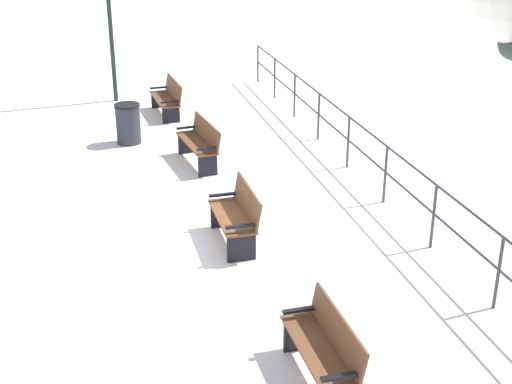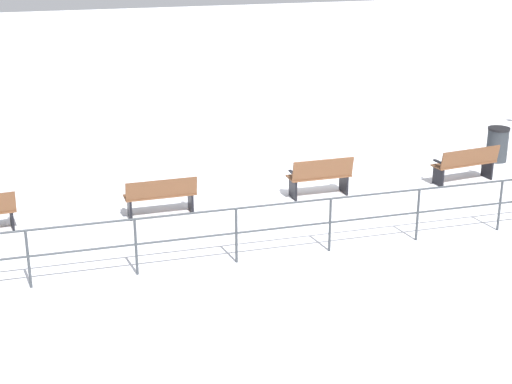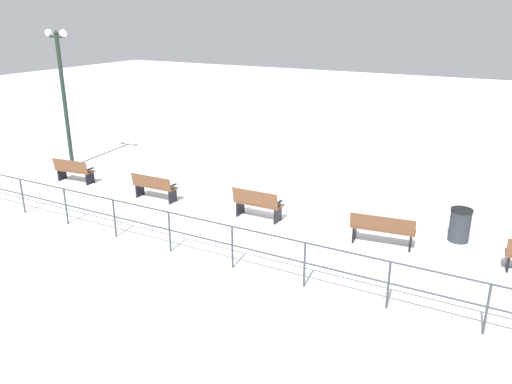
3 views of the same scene
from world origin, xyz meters
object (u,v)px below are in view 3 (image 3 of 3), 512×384
at_px(bench_fourth, 154,186).
at_px(trash_bin, 460,225).
at_px(bench_third, 257,204).
at_px(lamppost_middle, 62,82).
at_px(bench_second, 382,229).
at_px(bench_fifth, 74,170).

xyz_separation_m(bench_fourth, trash_bin, (1.46, -9.30, -0.01)).
relative_size(bench_third, bench_fourth, 0.95).
relative_size(bench_third, lamppost_middle, 0.28).
xyz_separation_m(bench_second, lamppost_middle, (1.39, 13.03, 2.87)).
bearing_deg(lamppost_middle, bench_third, -98.17).
distance_m(bench_third, bench_fourth, 3.78).
bearing_deg(lamppost_middle, bench_fifth, -130.38).
xyz_separation_m(bench_fifth, trash_bin, (1.41, -13.06, 0.00)).
distance_m(bench_second, bench_fifth, 11.32).
bearing_deg(bench_third, bench_fifth, 90.31).
height_order(bench_second, bench_fourth, bench_second).
bearing_deg(trash_bin, lamppost_middle, 89.82).
height_order(bench_third, bench_fourth, bench_third).
height_order(bench_fourth, bench_fifth, bench_fifth).
bearing_deg(bench_fifth, bench_fourth, -96.76).
xyz_separation_m(bench_third, lamppost_middle, (1.33, 9.25, 2.86)).
bearing_deg(bench_fourth, bench_fifth, 88.13).
bearing_deg(lamppost_middle, trash_bin, -90.18).
xyz_separation_m(bench_second, bench_third, (0.07, 3.78, 0.00)).
distance_m(bench_fourth, bench_fifth, 3.77).
xyz_separation_m(bench_fourth, bench_fifth, (0.05, 3.77, -0.01)).
distance_m(bench_second, lamppost_middle, 13.41).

